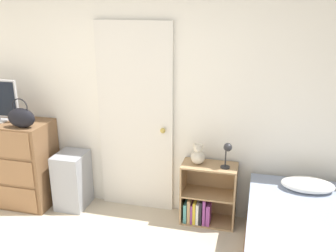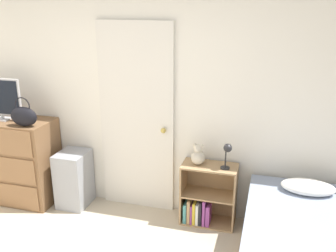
% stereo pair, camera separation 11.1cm
% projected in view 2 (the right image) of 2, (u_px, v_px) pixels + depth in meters
% --- Properties ---
extents(wall_back, '(10.00, 0.06, 2.55)m').
position_uv_depth(wall_back, '(146.00, 97.00, 3.96)').
color(wall_back, white).
rests_on(wall_back, ground_plane).
extents(door_closed, '(0.82, 0.09, 2.06)m').
position_uv_depth(door_closed, '(137.00, 120.00, 4.01)').
color(door_closed, silver).
rests_on(door_closed, ground_plane).
extents(dresser, '(1.05, 0.49, 0.98)m').
position_uv_depth(dresser, '(11.00, 160.00, 4.34)').
color(dresser, brown).
rests_on(dresser, ground_plane).
extents(tv, '(0.52, 0.16, 0.47)m').
position_uv_depth(tv, '(0.00, 98.00, 4.11)').
color(tv, '#B7B7BC').
rests_on(tv, dresser).
extents(handbag, '(0.31, 0.14, 0.32)m').
position_uv_depth(handbag, '(24.00, 116.00, 3.94)').
color(handbag, black).
rests_on(handbag, dresser).
extents(storage_bin, '(0.32, 0.38, 0.64)m').
position_uv_depth(storage_bin, '(74.00, 179.00, 4.25)').
color(storage_bin, '#999EA8').
rests_on(storage_bin, ground_plane).
extents(bookshelf, '(0.56, 0.29, 0.66)m').
position_uv_depth(bookshelf, '(205.00, 200.00, 3.92)').
color(bookshelf, tan).
rests_on(bookshelf, ground_plane).
extents(teddy_bear, '(0.15, 0.15, 0.22)m').
position_uv_depth(teddy_bear, '(198.00, 155.00, 3.78)').
color(teddy_bear, beige).
rests_on(teddy_bear, bookshelf).
extents(desk_lamp, '(0.11, 0.10, 0.27)m').
position_uv_depth(desk_lamp, '(227.00, 151.00, 3.64)').
color(desk_lamp, '#262628').
rests_on(desk_lamp, bookshelf).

